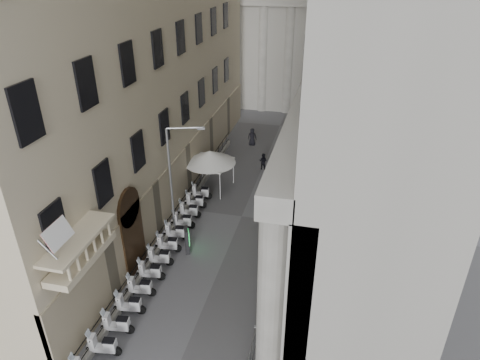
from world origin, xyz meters
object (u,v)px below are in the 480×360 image
at_px(info_kiosk, 187,240).
at_px(pedestrian_b, 263,161).
at_px(security_tent, 209,156).
at_px(pedestrian_a, 286,145).
at_px(street_lamp, 174,172).

bearing_deg(info_kiosk, pedestrian_b, 54.11).
relative_size(security_tent, pedestrian_a, 2.50).
height_order(street_lamp, pedestrian_a, street_lamp).
height_order(street_lamp, pedestrian_b, street_lamp).
bearing_deg(info_kiosk, security_tent, 72.81).
bearing_deg(security_tent, pedestrian_a, 57.87).
height_order(security_tent, pedestrian_a, security_tent).
relative_size(security_tent, street_lamp, 0.54).
relative_size(info_kiosk, pedestrian_a, 1.05).
bearing_deg(info_kiosk, street_lamp, 98.22).
height_order(info_kiosk, pedestrian_b, info_kiosk).
relative_size(street_lamp, info_kiosk, 4.37).
bearing_deg(street_lamp, pedestrian_b, 51.37).
distance_m(security_tent, pedestrian_a, 9.89).
bearing_deg(info_kiosk, pedestrian_a, 52.02).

